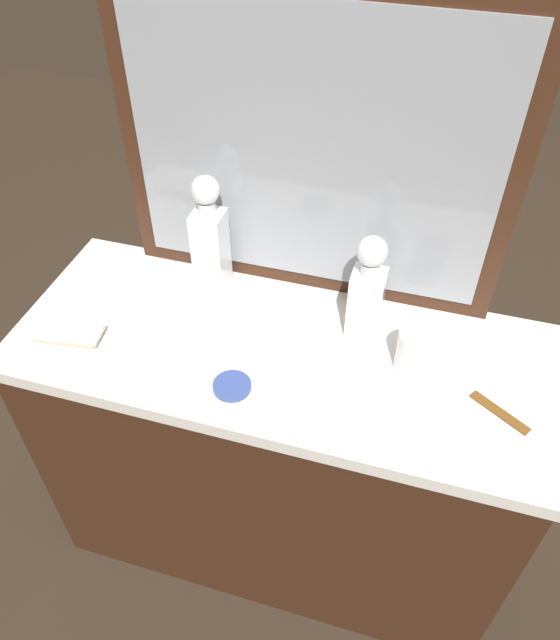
{
  "coord_description": "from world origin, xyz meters",
  "views": [
    {
      "loc": [
        0.27,
        -0.9,
        1.79
      ],
      "look_at": [
        0.0,
        0.0,
        0.9
      ],
      "focal_mm": 34.26,
      "sensor_mm": 36.0,
      "label": 1
    }
  ],
  "objects": [
    {
      "name": "ground_plane",
      "position": [
        0.0,
        0.0,
        0.0
      ],
      "size": [
        6.0,
        6.0,
        0.0
      ],
      "primitive_type": "plane",
      "color": "#2D2319"
    },
    {
      "name": "dresser",
      "position": [
        0.0,
        0.0,
        0.41
      ],
      "size": [
        1.2,
        0.49,
        0.82
      ],
      "color": "#381E11",
      "rests_on": "ground_plane"
    },
    {
      "name": "dresser_mirror",
      "position": [
        0.0,
        0.23,
        1.16
      ],
      "size": [
        0.86,
        0.03,
        0.69
      ],
      "color": "#381E11",
      "rests_on": "dresser"
    },
    {
      "name": "crystal_decanter_front",
      "position": [
        -0.21,
        0.15,
        0.94
      ],
      "size": [
        0.07,
        0.07,
        0.31
      ],
      "color": "white",
      "rests_on": "dresser"
    },
    {
      "name": "crystal_decanter_far_right",
      "position": [
        0.16,
        0.1,
        0.92
      ],
      "size": [
        0.07,
        0.07,
        0.25
      ],
      "color": "white",
      "rests_on": "dresser"
    },
    {
      "name": "crystal_tumbler_rear",
      "position": [
        0.29,
        0.02,
        0.86
      ],
      "size": [
        0.08,
        0.08,
        0.1
      ],
      "color": "white",
      "rests_on": "dresser"
    },
    {
      "name": "silver_brush_center",
      "position": [
        -0.46,
        -0.11,
        0.83
      ],
      "size": [
        0.16,
        0.08,
        0.02
      ],
      "color": "#B7A88C",
      "rests_on": "dresser"
    },
    {
      "name": "porcelain_dish",
      "position": [
        -0.06,
        -0.14,
        0.82
      ],
      "size": [
        0.08,
        0.08,
        0.01
      ],
      "color": "#33478C",
      "rests_on": "dresser"
    },
    {
      "name": "tortoiseshell_comb",
      "position": [
        0.47,
        -0.06,
        0.82
      ],
      "size": [
        0.12,
        0.09,
        0.01
      ],
      "color": "brown",
      "rests_on": "dresser"
    }
  ]
}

